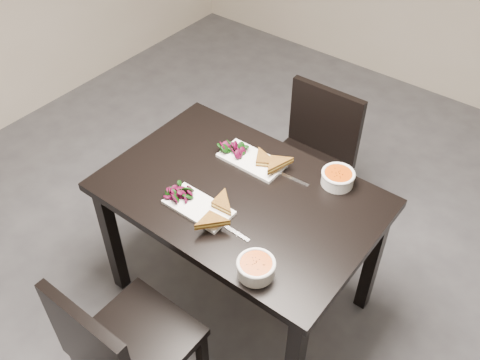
{
  "coord_description": "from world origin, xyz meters",
  "views": [
    {
      "loc": [
        0.77,
        -1.26,
        2.35
      ],
      "look_at": [
        -0.24,
        0.04,
        0.82
      ],
      "focal_mm": 39.35,
      "sensor_mm": 36.0,
      "label": 1
    }
  ],
  "objects_px": {
    "chair_near": "(121,347)",
    "chair_far": "(311,155)",
    "plate_far": "(252,160)",
    "soup_bowl_far": "(338,177)",
    "table": "(240,208)",
    "soup_bowl_near": "(256,267)",
    "plate_near": "(198,207)"
  },
  "relations": [
    {
      "from": "chair_near",
      "to": "chair_far",
      "type": "bearing_deg",
      "value": 91.32
    },
    {
      "from": "plate_far",
      "to": "soup_bowl_far",
      "type": "height_order",
      "value": "soup_bowl_far"
    },
    {
      "from": "table",
      "to": "plate_far",
      "type": "xyz_separation_m",
      "value": [
        -0.08,
        0.19,
        0.11
      ]
    },
    {
      "from": "plate_far",
      "to": "soup_bowl_far",
      "type": "distance_m",
      "value": 0.4
    },
    {
      "from": "table",
      "to": "plate_far",
      "type": "height_order",
      "value": "plate_far"
    },
    {
      "from": "soup_bowl_near",
      "to": "soup_bowl_far",
      "type": "distance_m",
      "value": 0.61
    },
    {
      "from": "plate_near",
      "to": "chair_far",
      "type": "bearing_deg",
      "value": 87.28
    },
    {
      "from": "chair_near",
      "to": "plate_near",
      "type": "bearing_deg",
      "value": 97.33
    },
    {
      "from": "chair_near",
      "to": "soup_bowl_far",
      "type": "relative_size",
      "value": 5.71
    },
    {
      "from": "plate_near",
      "to": "soup_bowl_far",
      "type": "relative_size",
      "value": 1.97
    },
    {
      "from": "table",
      "to": "plate_far",
      "type": "relative_size",
      "value": 3.92
    },
    {
      "from": "chair_near",
      "to": "plate_near",
      "type": "height_order",
      "value": "chair_near"
    },
    {
      "from": "chair_near",
      "to": "soup_bowl_far",
      "type": "height_order",
      "value": "chair_near"
    },
    {
      "from": "soup_bowl_far",
      "to": "chair_far",
      "type": "bearing_deg",
      "value": 131.9
    },
    {
      "from": "table",
      "to": "chair_near",
      "type": "height_order",
      "value": "chair_near"
    },
    {
      "from": "table",
      "to": "chair_near",
      "type": "bearing_deg",
      "value": -90.4
    },
    {
      "from": "plate_near",
      "to": "soup_bowl_far",
      "type": "xyz_separation_m",
      "value": [
        0.38,
        0.49,
        0.03
      ]
    },
    {
      "from": "table",
      "to": "chair_far",
      "type": "distance_m",
      "value": 0.71
    },
    {
      "from": "chair_near",
      "to": "soup_bowl_near",
      "type": "relative_size",
      "value": 5.75
    },
    {
      "from": "plate_near",
      "to": "soup_bowl_near",
      "type": "height_order",
      "value": "soup_bowl_near"
    },
    {
      "from": "chair_far",
      "to": "soup_bowl_far",
      "type": "height_order",
      "value": "chair_far"
    },
    {
      "from": "chair_near",
      "to": "table",
      "type": "bearing_deg",
      "value": 89.74
    },
    {
      "from": "plate_near",
      "to": "chair_near",
      "type": "bearing_deg",
      "value": -82.82
    },
    {
      "from": "chair_far",
      "to": "plate_far",
      "type": "distance_m",
      "value": 0.57
    },
    {
      "from": "chair_far",
      "to": "chair_near",
      "type": "bearing_deg",
      "value": -89.46
    },
    {
      "from": "table",
      "to": "soup_bowl_far",
      "type": "height_order",
      "value": "soup_bowl_far"
    },
    {
      "from": "chair_near",
      "to": "plate_far",
      "type": "xyz_separation_m",
      "value": [
        -0.08,
        0.94,
        0.27
      ]
    },
    {
      "from": "table",
      "to": "chair_near",
      "type": "xyz_separation_m",
      "value": [
        -0.01,
        -0.75,
        -0.17
      ]
    },
    {
      "from": "table",
      "to": "plate_near",
      "type": "distance_m",
      "value": 0.23
    },
    {
      "from": "chair_far",
      "to": "soup_bowl_far",
      "type": "bearing_deg",
      "value": -48.74
    },
    {
      "from": "table",
      "to": "chair_far",
      "type": "relative_size",
      "value": 1.41
    },
    {
      "from": "soup_bowl_near",
      "to": "soup_bowl_far",
      "type": "xyz_separation_m",
      "value": [
        -0.01,
        0.61,
        0.0
      ]
    }
  ]
}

